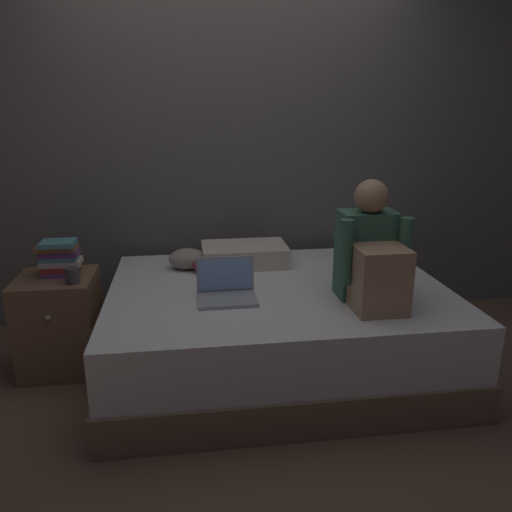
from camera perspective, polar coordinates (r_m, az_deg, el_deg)
name	(u,v)px	position (r m, az deg, el deg)	size (l,w,h in m)	color
ground_plane	(251,394)	(2.91, -0.56, -15.47)	(8.00, 8.00, 0.00)	brown
wall_back	(228,135)	(3.66, -3.15, 13.62)	(5.60, 0.10, 2.70)	#605B56
bed	(277,327)	(3.07, 2.43, -8.07)	(2.00, 1.50, 0.53)	#7A6047
nightstand	(60,323)	(3.26, -21.41, -7.12)	(0.44, 0.46, 0.59)	brown
person_sitting	(371,257)	(2.73, 13.00, -0.13)	(0.39, 0.44, 0.66)	#38664C
laptop	(226,289)	(2.76, -3.38, -3.78)	(0.32, 0.23, 0.22)	#9EA0A5
pillow	(244,254)	(3.35, -1.33, 0.18)	(0.56, 0.36, 0.13)	beige
book_stack	(59,257)	(3.16, -21.48, -0.12)	(0.24, 0.18, 0.21)	#703D84
mug	(72,275)	(3.01, -20.18, -2.08)	(0.08, 0.08, 0.09)	#3D3D42
clothes_pile	(194,261)	(3.26, -7.08, -0.56)	(0.33, 0.27, 0.13)	#8E3D47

